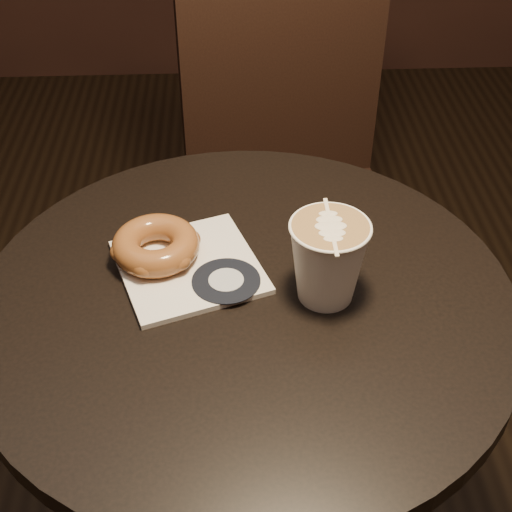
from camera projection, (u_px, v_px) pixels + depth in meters
name	position (u px, v px, depth m)	size (l,w,h in m)	color
cafe_table	(247.00, 392.00, 1.05)	(0.70, 0.70, 0.75)	black
chair	(290.00, 157.00, 1.48)	(0.48, 0.48, 1.05)	black
pastry_bag	(189.00, 267.00, 0.95)	(0.18, 0.18, 0.01)	white
doughnut	(156.00, 245.00, 0.95)	(0.12, 0.12, 0.04)	brown
latte_cup	(328.00, 261.00, 0.88)	(0.10, 0.10, 0.11)	white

